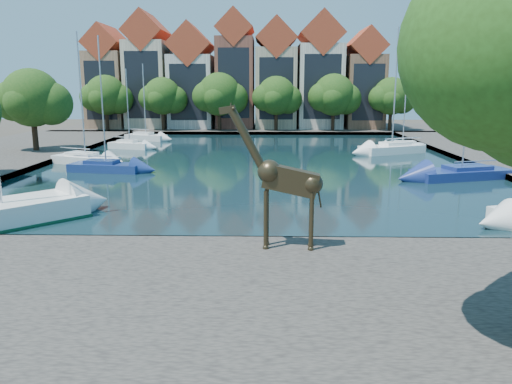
{
  "coord_description": "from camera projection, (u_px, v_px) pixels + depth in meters",
  "views": [
    {
      "loc": [
        0.7,
        -20.37,
        6.81
      ],
      "look_at": [
        0.24,
        0.86,
        2.23
      ],
      "focal_mm": 35.0,
      "sensor_mm": 36.0,
      "label": 1
    }
  ],
  "objects": [
    {
      "name": "sailboat_left_b",
      "position": [
        106.0,
        165.0,
        39.39
      ],
      "size": [
        5.98,
        2.89,
        10.36
      ],
      "color": "navy",
      "rests_on": "water_basin"
    },
    {
      "name": "giraffe_statue",
      "position": [
        283.0,
        180.0,
        19.21
      ],
      "size": [
        3.9,
        0.78,
        5.56
      ],
      "color": "#312818",
      "rests_on": "near_quay"
    },
    {
      "name": "sailboat_left_c",
      "position": [
        85.0,
        157.0,
        43.15
      ],
      "size": [
        6.24,
        4.14,
        11.03
      ],
      "color": "silver",
      "rests_on": "water_basin"
    },
    {
      "name": "far_tree_far_east",
      "position": [
        392.0,
        97.0,
        69.26
      ],
      "size": [
        6.76,
        5.2,
        7.36
      ],
      "color": "#332114",
      "rests_on": "far_quay"
    },
    {
      "name": "side_tree_left_far",
      "position": [
        33.0,
        100.0,
        48.05
      ],
      "size": [
        7.28,
        5.6,
        7.88
      ],
      "color": "#332114",
      "rests_on": "left_quay"
    },
    {
      "name": "townhouse_center",
      "position": [
        236.0,
        74.0,
        74.4
      ],
      "size": [
        5.44,
        9.18,
        16.93
      ],
      "color": "brown",
      "rests_on": "far_quay"
    },
    {
      "name": "water_basin",
      "position": [
        259.0,
        162.0,
        44.81
      ],
      "size": [
        38.0,
        50.0,
        0.08
      ],
      "primitive_type": "cube",
      "color": "black",
      "rests_on": "ground"
    },
    {
      "name": "townhouse_west_end",
      "position": [
        110.0,
        81.0,
        75.01
      ],
      "size": [
        5.44,
        9.18,
        14.93
      ],
      "color": "#977052",
      "rests_on": "far_quay"
    },
    {
      "name": "townhouse_east_inner",
      "position": [
        276.0,
        78.0,
        74.41
      ],
      "size": [
        5.94,
        9.18,
        15.79
      ],
      "color": "tan",
      "rests_on": "far_quay"
    },
    {
      "name": "near_quay",
      "position": [
        242.0,
        316.0,
        14.47
      ],
      "size": [
        50.0,
        14.0,
        0.5
      ],
      "primitive_type": "cube",
      "color": "#4B4841",
      "rests_on": "ground"
    },
    {
      "name": "townhouse_west_mid",
      "position": [
        149.0,
        75.0,
        74.7
      ],
      "size": [
        5.94,
        9.18,
        16.79
      ],
      "color": "beige",
      "rests_on": "far_quay"
    },
    {
      "name": "townhouse_west_inner",
      "position": [
        192.0,
        81.0,
        74.75
      ],
      "size": [
        6.43,
        9.18,
        15.15
      ],
      "color": "beige",
      "rests_on": "far_quay"
    },
    {
      "name": "townhouse_east_end",
      "position": [
        363.0,
        83.0,
        74.26
      ],
      "size": [
        5.44,
        9.18,
        14.43
      ],
      "color": "brown",
      "rests_on": "far_quay"
    },
    {
      "name": "sailboat_left_d",
      "position": [
        130.0,
        144.0,
        53.43
      ],
      "size": [
        4.72,
        2.72,
        8.36
      ],
      "color": "white",
      "rests_on": "water_basin"
    },
    {
      "name": "ground",
      "position": [
        250.0,
        247.0,
        21.36
      ],
      "size": [
        160.0,
        160.0,
        0.0
      ],
      "primitive_type": "plane",
      "color": "#38332B",
      "rests_on": "ground"
    },
    {
      "name": "sailboat_right_c",
      "position": [
        392.0,
        147.0,
        49.8
      ],
      "size": [
        6.96,
        4.88,
        12.11
      ],
      "color": "white",
      "rests_on": "water_basin"
    },
    {
      "name": "sailboat_right_b",
      "position": [
        462.0,
        172.0,
        36.48
      ],
      "size": [
        7.73,
        4.56,
        10.02
      ],
      "color": "navy",
      "rests_on": "water_basin"
    },
    {
      "name": "far_tree_mid_west",
      "position": [
        220.0,
        96.0,
        69.72
      ],
      "size": [
        7.8,
        6.0,
        8.0
      ],
      "color": "#332114",
      "rests_on": "far_quay"
    },
    {
      "name": "sailboat_left_e",
      "position": [
        146.0,
        136.0,
        61.44
      ],
      "size": [
        5.41,
        3.41,
        9.19
      ],
      "color": "silver",
      "rests_on": "water_basin"
    },
    {
      "name": "far_tree_west",
      "position": [
        163.0,
        97.0,
        69.93
      ],
      "size": [
        6.76,
        5.2,
        7.36
      ],
      "color": "#332114",
      "rests_on": "far_quay"
    },
    {
      "name": "sailboat_right_d",
      "position": [
        403.0,
        145.0,
        52.43
      ],
      "size": [
        4.63,
        2.08,
        8.25
      ],
      "color": "white",
      "rests_on": "water_basin"
    },
    {
      "name": "far_tree_far_west",
      "position": [
        106.0,
        96.0,
        70.08
      ],
      "size": [
        7.28,
        5.6,
        7.68
      ],
      "color": "#332114",
      "rests_on": "far_quay"
    },
    {
      "name": "townhouse_east_mid",
      "position": [
        319.0,
        76.0,
        74.19
      ],
      "size": [
        6.43,
        9.18,
        16.65
      ],
      "color": "beige",
      "rests_on": "far_quay"
    },
    {
      "name": "far_tree_mid_east",
      "position": [
        277.0,
        97.0,
        69.58
      ],
      "size": [
        7.02,
        5.4,
        7.52
      ],
      "color": "#332114",
      "rests_on": "far_quay"
    },
    {
      "name": "far_quay",
      "position": [
        262.0,
        129.0,
        76.04
      ],
      "size": [
        60.0,
        16.0,
        0.5
      ],
      "primitive_type": "cube",
      "color": "#4B4841",
      "rests_on": "ground"
    },
    {
      "name": "far_tree_east",
      "position": [
        334.0,
        96.0,
        69.39
      ],
      "size": [
        7.54,
        5.8,
        7.84
      ],
      "color": "#332114",
      "rests_on": "far_quay"
    }
  ]
}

